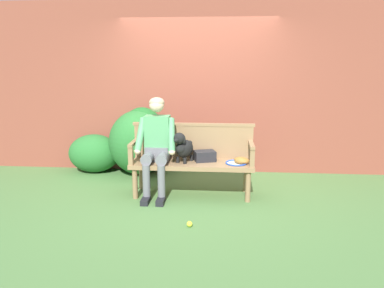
# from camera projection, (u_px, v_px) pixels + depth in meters

# --- Properties ---
(ground_plane) EXTENTS (40.00, 40.00, 0.00)m
(ground_plane) POSITION_uv_depth(u_px,v_px,m) (192.00, 195.00, 5.11)
(ground_plane) COLOR #4C753D
(brick_garden_fence) EXTENTS (8.00, 0.30, 2.78)m
(brick_garden_fence) POSITION_uv_depth(u_px,v_px,m) (199.00, 88.00, 6.10)
(brick_garden_fence) COLOR brown
(brick_garden_fence) RESTS_ON ground
(hedge_bush_far_left) EXTENTS (0.99, 0.98, 1.06)m
(hedge_bush_far_left) POSITION_uv_depth(u_px,v_px,m) (140.00, 142.00, 5.99)
(hedge_bush_far_left) COLOR #286B2D
(hedge_bush_far_left) RESTS_ON ground
(hedge_bush_mid_left) EXTENTS (0.82, 0.58, 1.10)m
(hedge_bush_mid_left) POSITION_uv_depth(u_px,v_px,m) (143.00, 141.00, 6.02)
(hedge_bush_mid_left) COLOR #1E5B23
(hedge_bush_mid_left) RESTS_ON ground
(hedge_bush_far_right) EXTENTS (0.85, 0.65, 0.64)m
(hedge_bush_far_right) POSITION_uv_depth(u_px,v_px,m) (94.00, 153.00, 6.13)
(hedge_bush_far_right) COLOR #286B2D
(hedge_bush_far_right) RESTS_ON ground
(garden_bench) EXTENTS (1.67, 0.51, 0.48)m
(garden_bench) POSITION_uv_depth(u_px,v_px,m) (192.00, 166.00, 5.02)
(garden_bench) COLOR #93704C
(garden_bench) RESTS_ON ground
(bench_backrest) EXTENTS (1.71, 0.06, 0.50)m
(bench_backrest) POSITION_uv_depth(u_px,v_px,m) (193.00, 140.00, 5.17)
(bench_backrest) COLOR #93704C
(bench_backrest) RESTS_ON garden_bench
(bench_armrest_left_end) EXTENTS (0.06, 0.51, 0.28)m
(bench_armrest_left_end) POSITION_uv_depth(u_px,v_px,m) (133.00, 148.00, 4.94)
(bench_armrest_left_end) COLOR #93704C
(bench_armrest_left_end) RESTS_ON garden_bench
(bench_armrest_right_end) EXTENTS (0.06, 0.51, 0.28)m
(bench_armrest_right_end) POSITION_uv_depth(u_px,v_px,m) (252.00, 150.00, 4.81)
(bench_armrest_right_end) COLOR #93704C
(bench_armrest_right_end) RESTS_ON garden_bench
(person_seated) EXTENTS (0.56, 0.65, 1.35)m
(person_seated) POSITION_uv_depth(u_px,v_px,m) (157.00, 142.00, 4.97)
(person_seated) COLOR black
(person_seated) RESTS_ON ground
(dog_on_bench) EXTENTS (0.31, 0.42, 0.43)m
(dog_on_bench) POSITION_uv_depth(u_px,v_px,m) (183.00, 147.00, 4.94)
(dog_on_bench) COLOR black
(dog_on_bench) RESTS_ON garden_bench
(tennis_racket) EXTENTS (0.34, 0.58, 0.03)m
(tennis_racket) POSITION_uv_depth(u_px,v_px,m) (237.00, 162.00, 4.94)
(tennis_racket) COLOR blue
(tennis_racket) RESTS_ON garden_bench
(baseball_glove) EXTENTS (0.28, 0.27, 0.09)m
(baseball_glove) POSITION_uv_depth(u_px,v_px,m) (242.00, 160.00, 4.90)
(baseball_glove) COLOR #9E6B2D
(baseball_glove) RESTS_ON garden_bench
(sports_bag) EXTENTS (0.33, 0.27, 0.14)m
(sports_bag) POSITION_uv_depth(u_px,v_px,m) (205.00, 156.00, 5.04)
(sports_bag) COLOR #232328
(sports_bag) RESTS_ON garden_bench
(tennis_ball) EXTENTS (0.07, 0.07, 0.07)m
(tennis_ball) POSITION_uv_depth(u_px,v_px,m) (190.00, 224.00, 4.11)
(tennis_ball) COLOR #CCDB33
(tennis_ball) RESTS_ON ground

